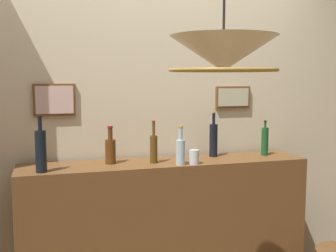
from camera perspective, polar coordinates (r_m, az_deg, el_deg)
panelled_rear_partition at (r=3.08m, az=-1.64°, el=1.65°), size 3.29×0.15×2.67m
bar_shelf_unit at (r=3.03m, az=-0.27°, el=-15.18°), size 1.97×0.38×1.11m
liquor_bottle_rum at (r=2.80m, az=-1.97°, el=-3.00°), size 0.05×0.05×0.29m
liquor_bottle_port at (r=2.74m, az=1.71°, el=-3.36°), size 0.06×0.06×0.26m
liquor_bottle_tequila at (r=2.80m, az=-7.88°, el=-3.22°), size 0.07×0.07×0.25m
liquor_bottle_amaro at (r=3.15m, az=13.10°, el=-2.01°), size 0.05×0.05×0.26m
liquor_bottle_mezcal at (r=3.03m, az=6.24°, el=-1.82°), size 0.06×0.06×0.33m
liquor_bottle_vermouth at (r=2.64m, az=-17.00°, el=-3.19°), size 0.07×0.07×0.35m
glass_tumbler_rocks at (r=2.78m, az=3.60°, el=-4.24°), size 0.07×0.07×0.10m
pendant_lamp at (r=2.00m, az=7.57°, el=9.60°), size 0.52×0.52×0.56m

